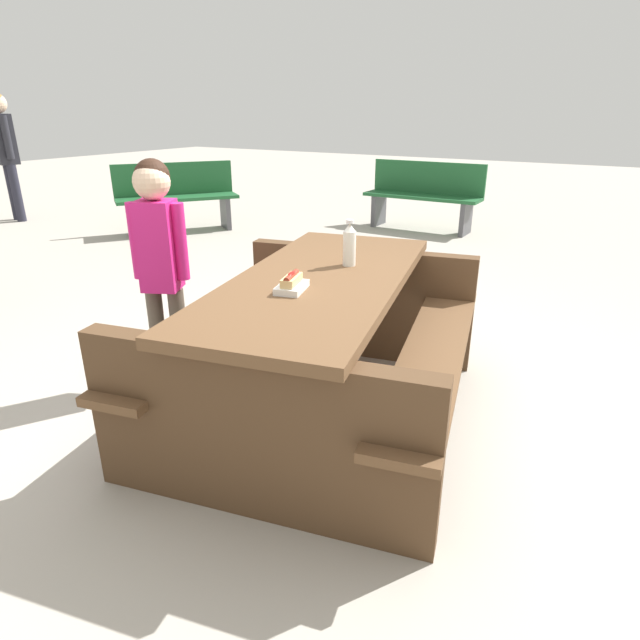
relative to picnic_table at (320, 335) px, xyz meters
The scene contains 8 objects.
ground_plane 0.44m from the picnic_table, ahead, with size 30.00×30.00×0.00m, color #ADA599.
picnic_table is the anchor object (origin of this frame).
soda_bottle 0.48m from the picnic_table, behind, with size 0.07×0.07×0.23m.
hotdog_tray 0.42m from the picnic_table, ahead, with size 0.20×0.15×0.08m.
child_in_coat 1.00m from the picnic_table, 81.33° to the right, with size 0.24×0.29×1.26m.
park_bench_near 4.84m from the picnic_table, 126.63° to the right, with size 1.45×1.20×0.85m.
park_bench_mid 4.80m from the picnic_table, 165.12° to the right, with size 0.40×1.50×0.85m.
bystander_adult 6.75m from the picnic_table, 109.25° to the right, with size 0.30×0.41×1.70m.
Camera 1 is at (2.09, 1.27, 1.50)m, focal length 30.08 mm.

